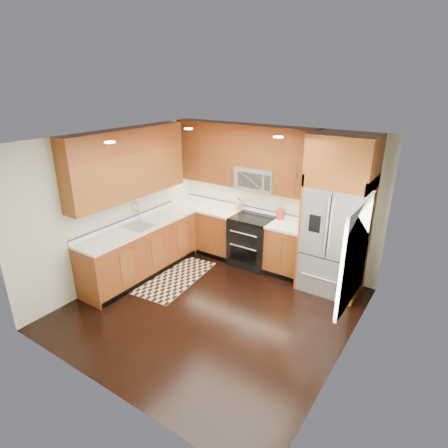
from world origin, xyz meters
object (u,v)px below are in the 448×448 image
Objects in this scene: range at (252,241)px; knife_block at (239,205)px; refrigerator at (337,216)px; rug at (171,276)px; utensil_crock at (280,212)px.

range is 3.67× the size of knife_block.
refrigerator is 3.07m from rug.
utensil_crock is (-1.11, 0.28, -0.23)m from refrigerator.
rug is at bearing -108.86° from knife_block.
refrigerator is at bearing -13.95° from utensil_crock.
rug is at bearing -153.80° from refrigerator.
range is 0.78m from utensil_crock.
rug is 4.26× the size of utensil_crock.
utensil_crock is (0.88, 0.01, 0.03)m from knife_block.
refrigerator is 10.10× the size of knife_block.
refrigerator is (1.55, -0.04, 0.83)m from range.
knife_block is at bearing 65.08° from rug.
rug is at bearing -132.71° from utensil_crock.
rug is (-0.95, -1.27, -0.46)m from range.
knife_block is (-1.99, 0.26, -0.26)m from refrigerator.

